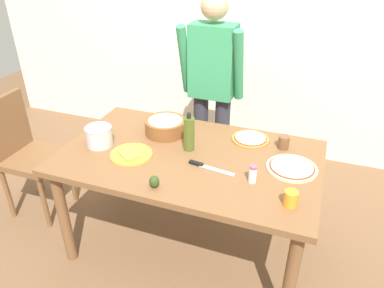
{
  "coord_description": "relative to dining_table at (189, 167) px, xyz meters",
  "views": [
    {
      "loc": [
        0.69,
        -1.81,
        1.95
      ],
      "look_at": [
        0.0,
        0.05,
        0.81
      ],
      "focal_mm": 34.2,
      "sensor_mm": 36.0,
      "label": 1
    }
  ],
  "objects": [
    {
      "name": "ground",
      "position": [
        0.0,
        0.0,
        -0.67
      ],
      "size": [
        8.0,
        8.0,
        0.0
      ],
      "primitive_type": "plane",
      "color": "brown"
    },
    {
      "name": "wall_back",
      "position": [
        0.0,
        1.6,
        0.63
      ],
      "size": [
        5.6,
        0.1,
        2.6
      ],
      "primitive_type": "cube",
      "color": "silver",
      "rests_on": "ground"
    },
    {
      "name": "dining_table",
      "position": [
        0.0,
        0.0,
        0.0
      ],
      "size": [
        1.6,
        0.96,
        0.76
      ],
      "color": "brown",
      "rests_on": "ground"
    },
    {
      "name": "person_cook",
      "position": [
        -0.09,
        0.76,
        0.27
      ],
      "size": [
        0.49,
        0.25,
        1.62
      ],
      "color": "#2D2D38",
      "rests_on": "ground"
    },
    {
      "name": "chair_wooden_left",
      "position": [
        -1.32,
        -0.03,
        -0.13
      ],
      "size": [
        0.41,
        0.41,
        0.95
      ],
      "color": "brown",
      "rests_on": "ground"
    },
    {
      "name": "pizza_raw_on_board",
      "position": [
        0.62,
        0.06,
        0.1
      ],
      "size": [
        0.3,
        0.3,
        0.02
      ],
      "color": "beige",
      "rests_on": "dining_table"
    },
    {
      "name": "pizza_cooked_on_tray",
      "position": [
        0.32,
        0.32,
        0.1
      ],
      "size": [
        0.25,
        0.25,
        0.02
      ],
      "color": "#C67A33",
      "rests_on": "dining_table"
    },
    {
      "name": "plate_with_slice",
      "position": [
        -0.34,
        -0.13,
        0.1
      ],
      "size": [
        0.26,
        0.26,
        0.02
      ],
      "color": "gold",
      "rests_on": "dining_table"
    },
    {
      "name": "popcorn_bowl",
      "position": [
        -0.25,
        0.21,
        0.15
      ],
      "size": [
        0.28,
        0.28,
        0.11
      ],
      "color": "brown",
      "rests_on": "dining_table"
    },
    {
      "name": "olive_oil_bottle",
      "position": [
        -0.02,
        0.06,
        0.2
      ],
      "size": [
        0.07,
        0.07,
        0.26
      ],
      "color": "#47561E",
      "rests_on": "dining_table"
    },
    {
      "name": "steel_pot",
      "position": [
        -0.59,
        -0.08,
        0.16
      ],
      "size": [
        0.17,
        0.17,
        0.13
      ],
      "color": "#B7B7BC",
      "rests_on": "dining_table"
    },
    {
      "name": "cup_orange",
      "position": [
        0.65,
        -0.28,
        0.13
      ],
      "size": [
        0.07,
        0.07,
        0.08
      ],
      "primitive_type": "cylinder",
      "color": "orange",
      "rests_on": "dining_table"
    },
    {
      "name": "cup_small_brown",
      "position": [
        0.54,
        0.29,
        0.13
      ],
      "size": [
        0.07,
        0.07,
        0.08
      ],
      "primitive_type": "cylinder",
      "color": "brown",
      "rests_on": "dining_table"
    },
    {
      "name": "salt_shaker",
      "position": [
        0.43,
        -0.15,
        0.14
      ],
      "size": [
        0.04,
        0.04,
        0.11
      ],
      "color": "white",
      "rests_on": "dining_table"
    },
    {
      "name": "chef_knife",
      "position": [
        0.14,
        -0.1,
        0.1
      ],
      "size": [
        0.29,
        0.06,
        0.02
      ],
      "color": "silver",
      "rests_on": "dining_table"
    },
    {
      "name": "avocado",
      "position": [
        -0.06,
        -0.38,
        0.13
      ],
      "size": [
        0.06,
        0.06,
        0.07
      ],
      "primitive_type": "ellipsoid",
      "color": "#2D4219",
      "rests_on": "dining_table"
    }
  ]
}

